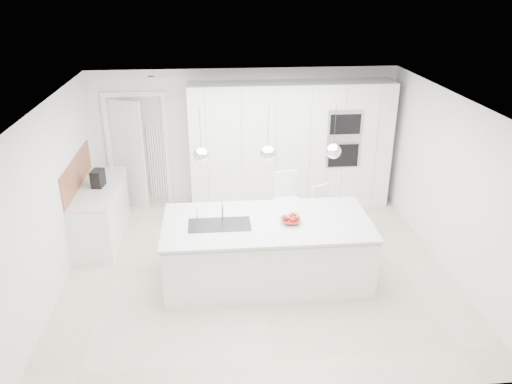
{
  "coord_description": "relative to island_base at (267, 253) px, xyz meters",
  "views": [
    {
      "loc": [
        -0.61,
        -6.3,
        3.99
      ],
      "look_at": [
        0.0,
        0.3,
        1.1
      ],
      "focal_mm": 35.0,
      "sensor_mm": 36.0,
      "label": 1
    }
  ],
  "objects": [
    {
      "name": "bar_stool_right",
      "position": [
        0.94,
        0.88,
        0.07
      ],
      "size": [
        0.49,
        0.55,
        0.99
      ],
      "primitive_type": null,
      "rotation": [
        0.0,
        0.0,
        0.42
      ],
      "color": "white",
      "rests_on": "floor"
    },
    {
      "name": "apple_b",
      "position": [
        0.36,
        0.02,
        0.54
      ],
      "size": [
        0.09,
        0.09,
        0.09
      ],
      "primitive_type": "sphere",
      "color": "#B00F13",
      "rests_on": "fruit_bowl"
    },
    {
      "name": "pendant_right",
      "position": [
        0.85,
        -0.0,
        1.47
      ],
      "size": [
        0.2,
        0.2,
        0.2
      ],
      "primitive_type": "sphere",
      "color": "white",
      "rests_on": "ceiling"
    },
    {
      "name": "radiator",
      "position": [
        -1.73,
        2.76,
        0.42
      ],
      "size": [
        0.32,
        0.04,
        1.4
      ],
      "primitive_type": null,
      "color": "white",
      "rests_on": "floor"
    },
    {
      "name": "apple_extra_3",
      "position": [
        0.26,
        -0.03,
        0.54
      ],
      "size": [
        0.09,
        0.09,
        0.09
      ],
      "primitive_type": "sphere",
      "color": "#B00F13",
      "rests_on": "fruit_bowl"
    },
    {
      "name": "espresso_machine",
      "position": [
        -2.53,
        1.51,
        0.61
      ],
      "size": [
        0.2,
        0.28,
        0.27
      ],
      "primitive_type": "cube",
      "rotation": [
        0.0,
        0.0,
        -0.17
      ],
      "color": "black",
      "rests_on": "left_worktop"
    },
    {
      "name": "pendant_left",
      "position": [
        -0.85,
        -0.0,
        1.47
      ],
      "size": [
        0.2,
        0.2,
        0.2
      ],
      "primitive_type": "sphere",
      "color": "white",
      "rests_on": "ceiling"
    },
    {
      "name": "left_worktop",
      "position": [
        -2.55,
        1.5,
        0.45
      ],
      "size": [
        0.62,
        1.82,
        0.04
      ],
      "primitive_type": "cube",
      "color": "silver",
      "rests_on": "left_base_cabinets"
    },
    {
      "name": "pendant_mid",
      "position": [
        -0.0,
        -0.0,
        1.47
      ],
      "size": [
        0.2,
        0.2,
        0.2
      ],
      "primitive_type": "sphere",
      "color": "white",
      "rests_on": "ceiling"
    },
    {
      "name": "ceiling",
      "position": [
        -0.1,
        0.3,
        2.07
      ],
      "size": [
        5.5,
        5.5,
        0.0
      ],
      "primitive_type": "plane",
      "rotation": [
        3.14,
        0.0,
        0.0
      ],
      "color": "white",
      "rests_on": "wall_back"
    },
    {
      "name": "apple_a",
      "position": [
        0.33,
        -0.09,
        0.54
      ],
      "size": [
        0.08,
        0.08,
        0.08
      ],
      "primitive_type": "sphere",
      "color": "#B00F13",
      "rests_on": "fruit_bowl"
    },
    {
      "name": "hallway_door",
      "position": [
        -2.3,
        2.72,
        0.57
      ],
      "size": [
        0.76,
        0.38,
        2.0
      ],
      "primitive_type": "cube",
      "rotation": [
        0.0,
        0.0,
        -0.44
      ],
      "color": "white",
      "rests_on": "floor"
    },
    {
      "name": "banana_bunch",
      "position": [
        0.34,
        -0.02,
        0.58
      ],
      "size": [
        0.22,
        0.16,
        0.2
      ],
      "primitive_type": "torus",
      "rotation": [
        1.22,
        0.0,
        0.35
      ],
      "color": "yellow",
      "rests_on": "fruit_bowl"
    },
    {
      "name": "tall_cabinets",
      "position": [
        0.7,
        2.5,
        0.72
      ],
      "size": [
        3.6,
        0.6,
        2.3
      ],
      "primitive_type": "cube",
      "color": "white",
      "rests_on": "floor"
    },
    {
      "name": "wall_left",
      "position": [
        -2.85,
        0.3,
        0.82
      ],
      "size": [
        0.0,
        5.0,
        5.0
      ],
      "primitive_type": "plane",
      "rotation": [
        1.57,
        0.0,
        1.57
      ],
      "color": "white",
      "rests_on": "ground"
    },
    {
      "name": "floor",
      "position": [
        -0.1,
        0.3,
        -0.43
      ],
      "size": [
        5.5,
        5.5,
        0.0
      ],
      "primitive_type": "plane",
      "color": "beige",
      "rests_on": "ground"
    },
    {
      "name": "oak_backsplash",
      "position": [
        -2.84,
        1.5,
        0.72
      ],
      "size": [
        0.02,
        1.8,
        0.5
      ],
      "primitive_type": "cube",
      "color": "#9A5935",
      "rests_on": "wall_left"
    },
    {
      "name": "bar_stool_left",
      "position": [
        0.41,
        0.97,
        0.17
      ],
      "size": [
        0.52,
        0.63,
        1.2
      ],
      "primitive_type": null,
      "rotation": [
        0.0,
        0.0,
        0.25
      ],
      "color": "white",
      "rests_on": "floor"
    },
    {
      "name": "wall_back",
      "position": [
        -0.1,
        2.8,
        0.82
      ],
      "size": [
        5.5,
        0.0,
        5.5
      ],
      "primitive_type": "plane",
      "rotation": [
        1.57,
        0.0,
        0.0
      ],
      "color": "white",
      "rests_on": "ground"
    },
    {
      "name": "apple_c",
      "position": [
        0.35,
        -0.04,
        0.54
      ],
      "size": [
        0.08,
        0.08,
        0.08
      ],
      "primitive_type": "sphere",
      "color": "#B00F13",
      "rests_on": "fruit_bowl"
    },
    {
      "name": "fruit_bowl",
      "position": [
        0.31,
        -0.03,
        0.5
      ],
      "size": [
        0.29,
        0.29,
        0.07
      ],
      "primitive_type": "imported",
      "rotation": [
        0.0,
        0.0,
        -0.06
      ],
      "color": "#9A5935",
      "rests_on": "island_worktop"
    },
    {
      "name": "island_tap",
      "position": [
        -0.6,
        0.2,
        0.62
      ],
      "size": [
        0.02,
        0.02,
        0.3
      ],
      "primitive_type": "cylinder",
      "color": "white",
      "rests_on": "island_worktop"
    },
    {
      "name": "doorway_frame",
      "position": [
        -2.05,
        2.77,
        0.59
      ],
      "size": [
        1.11,
        0.08,
        2.13
      ],
      "primitive_type": null,
      "color": "white",
      "rests_on": "floor"
    },
    {
      "name": "island_base",
      "position": [
        0.0,
        0.0,
        0.0
      ],
      "size": [
        2.8,
        1.2,
        0.86
      ],
      "primitive_type": "cube",
      "color": "white",
      "rests_on": "floor"
    },
    {
      "name": "island_worktop",
      "position": [
        0.0,
        0.05,
        0.45
      ],
      "size": [
        2.84,
        1.4,
        0.04
      ],
      "primitive_type": "cube",
      "color": "silver",
      "rests_on": "island_base"
    },
    {
      "name": "island_sink",
      "position": [
        -0.65,
        -0.0,
        0.39
      ],
      "size": [
        0.84,
        0.44,
        0.18
      ],
      "primitive_type": null,
      "color": "#3F3F42",
      "rests_on": "island_worktop"
    },
    {
      "name": "oven_stack",
      "position": [
        1.6,
        2.19,
        0.92
      ],
      "size": [
        0.62,
        0.04,
        1.05
      ],
      "primitive_type": null,
      "color": "#A5A5A8",
      "rests_on": "tall_cabinets"
    },
    {
      "name": "left_base_cabinets",
      "position": [
        -2.55,
        1.5,
        0.0
      ],
      "size": [
        0.6,
        1.8,
        0.86
      ],
      "primitive_type": "cube",
      "color": "white",
      "rests_on": "floor"
    }
  ]
}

